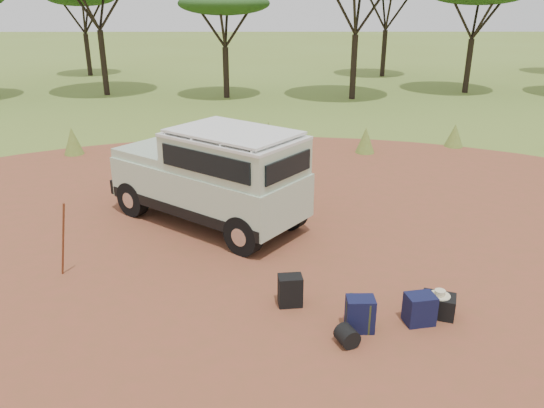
{
  "coord_description": "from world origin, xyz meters",
  "views": [
    {
      "loc": [
        -0.02,
        -7.54,
        4.54
      ],
      "look_at": [
        0.05,
        1.48,
        1.0
      ],
      "focal_mm": 35.0,
      "sensor_mm": 36.0,
      "label": 1
    }
  ],
  "objects_px": {
    "backpack_olive": "(360,314)",
    "backpack_navy": "(360,314)",
    "safari_vehicle": "(213,178)",
    "walking_staff": "(63,240)",
    "backpack_black": "(290,291)",
    "duffel_navy": "(420,309)",
    "hard_case": "(438,306)"
  },
  "relations": [
    {
      "from": "backpack_olive",
      "to": "backpack_navy",
      "type": "bearing_deg",
      "value": -72.43
    },
    {
      "from": "safari_vehicle",
      "to": "walking_staff",
      "type": "height_order",
      "value": "safari_vehicle"
    },
    {
      "from": "backpack_black",
      "to": "duffel_navy",
      "type": "relative_size",
      "value": 1.07
    },
    {
      "from": "walking_staff",
      "to": "backpack_black",
      "type": "distance_m",
      "value": 3.96
    },
    {
      "from": "walking_staff",
      "to": "backpack_olive",
      "type": "height_order",
      "value": "walking_staff"
    },
    {
      "from": "backpack_black",
      "to": "safari_vehicle",
      "type": "bearing_deg",
      "value": 108.91
    },
    {
      "from": "safari_vehicle",
      "to": "duffel_navy",
      "type": "distance_m",
      "value": 5.12
    },
    {
      "from": "backpack_navy",
      "to": "backpack_olive",
      "type": "bearing_deg",
      "value": 86.55
    },
    {
      "from": "walking_staff",
      "to": "hard_case",
      "type": "distance_m",
      "value": 6.21
    },
    {
      "from": "backpack_black",
      "to": "duffel_navy",
      "type": "height_order",
      "value": "backpack_black"
    },
    {
      "from": "safari_vehicle",
      "to": "backpack_navy",
      "type": "relative_size",
      "value": 8.41
    },
    {
      "from": "backpack_olive",
      "to": "duffel_navy",
      "type": "xyz_separation_m",
      "value": [
        0.91,
        0.14,
        -0.01
      ]
    },
    {
      "from": "safari_vehicle",
      "to": "backpack_olive",
      "type": "distance_m",
      "value": 4.69
    },
    {
      "from": "duffel_navy",
      "to": "hard_case",
      "type": "bearing_deg",
      "value": 19.51
    },
    {
      "from": "backpack_olive",
      "to": "backpack_black",
      "type": "bearing_deg",
      "value": 166.98
    },
    {
      "from": "backpack_olive",
      "to": "hard_case",
      "type": "xyz_separation_m",
      "value": [
        1.25,
        0.34,
        -0.08
      ]
    },
    {
      "from": "safari_vehicle",
      "to": "hard_case",
      "type": "distance_m",
      "value": 5.23
    },
    {
      "from": "backpack_navy",
      "to": "duffel_navy",
      "type": "xyz_separation_m",
      "value": [
        0.91,
        0.17,
        -0.03
      ]
    },
    {
      "from": "walking_staff",
      "to": "backpack_black",
      "type": "bearing_deg",
      "value": -75.33
    },
    {
      "from": "walking_staff",
      "to": "hard_case",
      "type": "height_order",
      "value": "walking_staff"
    },
    {
      "from": "safari_vehicle",
      "to": "walking_staff",
      "type": "distance_m",
      "value": 3.29
    },
    {
      "from": "walking_staff",
      "to": "hard_case",
      "type": "bearing_deg",
      "value": -73.14
    },
    {
      "from": "backpack_olive",
      "to": "hard_case",
      "type": "bearing_deg",
      "value": 35.81
    },
    {
      "from": "backpack_black",
      "to": "hard_case",
      "type": "distance_m",
      "value": 2.26
    },
    {
      "from": "backpack_navy",
      "to": "walking_staff",
      "type": "bearing_deg",
      "value": 160.77
    },
    {
      "from": "safari_vehicle",
      "to": "backpack_navy",
      "type": "bearing_deg",
      "value": -20.35
    },
    {
      "from": "backpack_olive",
      "to": "safari_vehicle",
      "type": "bearing_deg",
      "value": 143.04
    },
    {
      "from": "safari_vehicle",
      "to": "hard_case",
      "type": "bearing_deg",
      "value": -6.2
    },
    {
      "from": "backpack_navy",
      "to": "backpack_olive",
      "type": "xyz_separation_m",
      "value": [
        0.0,
        0.03,
        -0.02
      ]
    },
    {
      "from": "backpack_navy",
      "to": "duffel_navy",
      "type": "bearing_deg",
      "value": 10.35
    },
    {
      "from": "safari_vehicle",
      "to": "duffel_navy",
      "type": "bearing_deg",
      "value": -10.52
    },
    {
      "from": "safari_vehicle",
      "to": "backpack_black",
      "type": "relative_size",
      "value": 8.8
    }
  ]
}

